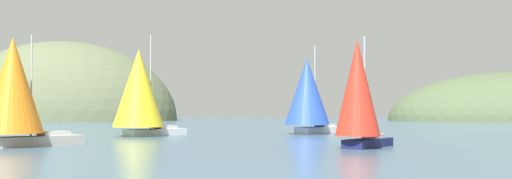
% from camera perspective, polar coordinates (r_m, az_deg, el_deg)
% --- Properties ---
extents(headland_right, '(61.18, 44.00, 24.53)m').
position_cam_1_polar(headland_right, '(169.95, 22.22, -2.66)').
color(headland_right, '#4C5B3D').
rests_on(headland_right, ground_plane).
extents(headland_left, '(60.27, 44.00, 41.14)m').
position_cam_1_polar(headland_left, '(170.03, -17.36, -2.71)').
color(headland_left, '#5B6647').
rests_on(headland_left, ground_plane).
extents(sailboat_orange_sail, '(8.44, 8.85, 9.39)m').
position_cam_1_polar(sailboat_orange_sail, '(55.01, -21.19, 0.05)').
color(sailboat_orange_sail, '#B7B2A8').
rests_on(sailboat_orange_sail, ground_plane).
extents(sailboat_blue_spinnaker, '(8.59, 9.18, 11.03)m').
position_cam_1_polar(sailboat_blue_spinnaker, '(77.23, 4.74, -0.36)').
color(sailboat_blue_spinnaker, white).
rests_on(sailboat_blue_spinnaker, ground_plane).
extents(sailboat_scarlet_sail, '(5.92, 7.23, 8.98)m').
position_cam_1_polar(sailboat_scarlet_sail, '(50.00, 9.33, -0.22)').
color(sailboat_scarlet_sail, '#191E4C').
rests_on(sailboat_scarlet_sail, ground_plane).
extents(sailboat_yellow_sail, '(9.00, 9.79, 11.70)m').
position_cam_1_polar(sailboat_yellow_sail, '(72.15, -10.61, -0.03)').
color(sailboat_yellow_sail, white).
rests_on(sailboat_yellow_sail, ground_plane).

